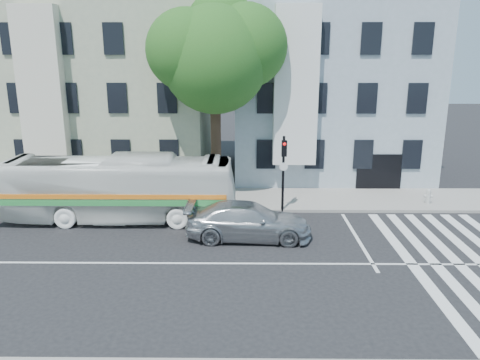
{
  "coord_description": "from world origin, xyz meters",
  "views": [
    {
      "loc": [
        1.56,
        -16.52,
        7.8
      ],
      "look_at": [
        1.36,
        3.46,
        2.4
      ],
      "focal_mm": 35.0,
      "sensor_mm": 36.0,
      "label": 1
    }
  ],
  "objects_px": {
    "sedan": "(248,221)",
    "fire_hydrant": "(428,196)",
    "traffic_signal": "(284,164)",
    "bus": "(118,188)"
  },
  "relations": [
    {
      "from": "bus",
      "to": "traffic_signal",
      "type": "distance_m",
      "value": 8.12
    },
    {
      "from": "sedan",
      "to": "traffic_signal",
      "type": "xyz_separation_m",
      "value": [
        1.75,
        3.34,
        1.75
      ]
    },
    {
      "from": "sedan",
      "to": "fire_hydrant",
      "type": "bearing_deg",
      "value": -62.44
    },
    {
      "from": "fire_hydrant",
      "to": "traffic_signal",
      "type": "bearing_deg",
      "value": -171.23
    },
    {
      "from": "bus",
      "to": "sedan",
      "type": "bearing_deg",
      "value": -109.99
    },
    {
      "from": "bus",
      "to": "fire_hydrant",
      "type": "height_order",
      "value": "bus"
    },
    {
      "from": "bus",
      "to": "fire_hydrant",
      "type": "distance_m",
      "value": 15.97
    },
    {
      "from": "sedan",
      "to": "traffic_signal",
      "type": "bearing_deg",
      "value": -25.53
    },
    {
      "from": "sedan",
      "to": "fire_hydrant",
      "type": "distance_m",
      "value": 10.56
    },
    {
      "from": "bus",
      "to": "fire_hydrant",
      "type": "relative_size",
      "value": 14.35
    }
  ]
}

